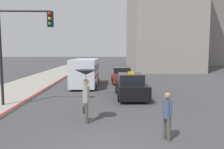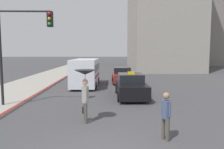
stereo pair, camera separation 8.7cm
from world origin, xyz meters
The scene contains 7 objects.
taxi centered at (1.74, 8.13, 0.70)m, with size 1.91×4.47×1.69m.
sedan_red centered at (1.65, 15.12, 0.68)m, with size 1.91×4.48×1.49m.
ambulance_van centered at (-1.67, 12.79, 1.31)m, with size 2.22×5.61×2.37m.
pedestrian_with_umbrella centered at (-0.75, 2.83, 1.71)m, with size 0.90×0.90×2.23m.
pedestrian_man centered at (2.11, 0.91, 0.94)m, with size 0.36×0.41×1.62m.
traffic_light centered at (-4.33, 5.59, 3.70)m, with size 2.86×0.38×5.37m.
building_tower_far centered at (19.49, 45.68, 11.26)m, with size 14.98×12.33×22.53m.
Camera 2 is at (0.14, -6.11, 2.93)m, focal length 35.00 mm.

